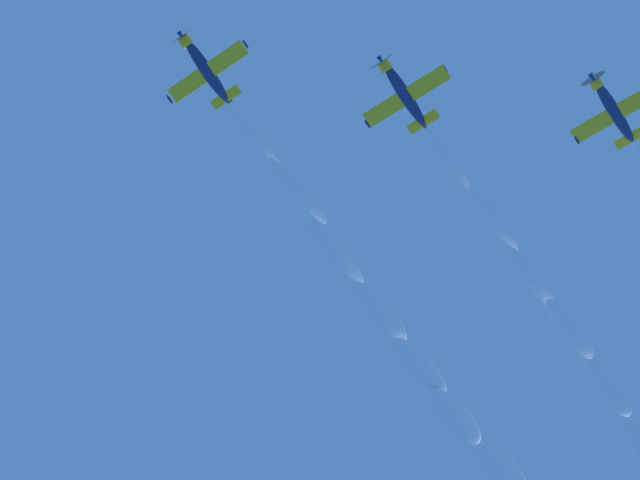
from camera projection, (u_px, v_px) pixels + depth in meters
name	position (u px, v px, depth m)	size (l,w,h in m)	color
airplane_lead	(205.00, 68.00, 94.84)	(8.01, 8.85, 3.29)	navy
airplane_left_wingman	(403.00, 92.00, 94.42)	(8.01, 8.86, 3.29)	navy
airplane_right_wingman	(613.00, 109.00, 96.06)	(8.01, 8.89, 3.11)	navy
smoke_trail_lead	(427.00, 374.00, 101.74)	(50.25, 9.35, 9.87)	white
smoke_trail_left_wingman	(614.00, 398.00, 101.23)	(49.69, 9.78, 9.95)	white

